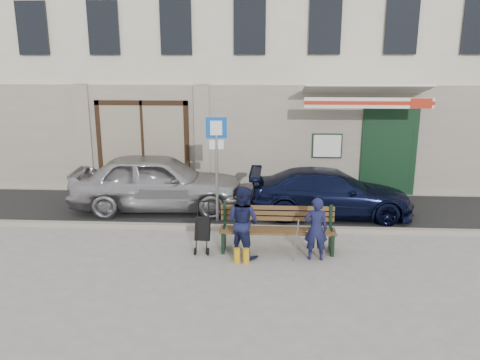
# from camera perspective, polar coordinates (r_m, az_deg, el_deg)

# --- Properties ---
(ground) EXTENTS (80.00, 80.00, 0.00)m
(ground) POSITION_cam_1_polar(r_m,az_deg,el_deg) (9.66, -0.12, -9.27)
(ground) COLOR #9E9991
(ground) RESTS_ON ground
(asphalt_lane) EXTENTS (60.00, 3.20, 0.01)m
(asphalt_lane) POSITION_cam_1_polar(r_m,az_deg,el_deg) (12.56, 0.76, -3.62)
(asphalt_lane) COLOR #282828
(asphalt_lane) RESTS_ON ground
(curb) EXTENTS (60.00, 0.18, 0.12)m
(curb) POSITION_cam_1_polar(r_m,az_deg,el_deg) (11.03, 0.37, -5.88)
(curb) COLOR #9E9384
(curb) RESTS_ON ground
(building) EXTENTS (20.00, 8.27, 10.00)m
(building) POSITION_cam_1_polar(r_m,az_deg,el_deg) (17.35, 1.71, 17.91)
(building) COLOR beige
(building) RESTS_ON ground
(car_silver) EXTENTS (4.60, 2.08, 1.53)m
(car_silver) POSITION_cam_1_polar(r_m,az_deg,el_deg) (12.56, -9.97, -0.23)
(car_silver) COLOR #ABAAAF
(car_silver) RESTS_ON ground
(car_navy) EXTENTS (4.16, 1.76, 1.20)m
(car_navy) POSITION_cam_1_polar(r_m,az_deg,el_deg) (12.18, 10.95, -1.54)
(car_navy) COLOR black
(car_navy) RESTS_ON ground
(parking_sign) EXTENTS (0.49, 0.09, 2.62)m
(parking_sign) POSITION_cam_1_polar(r_m,az_deg,el_deg) (10.91, -2.87, 3.11)
(parking_sign) COLOR gray
(parking_sign) RESTS_ON ground
(bench) EXTENTS (2.40, 1.17, 0.98)m
(bench) POSITION_cam_1_polar(r_m,az_deg,el_deg) (9.80, 4.31, -6.09)
(bench) COLOR brown
(bench) RESTS_ON ground
(man) EXTENTS (0.47, 0.31, 1.29)m
(man) POSITION_cam_1_polar(r_m,az_deg,el_deg) (9.41, 9.24, -5.89)
(man) COLOR #16183C
(man) RESTS_ON ground
(woman) EXTENTS (0.90, 0.87, 1.47)m
(woman) POSITION_cam_1_polar(r_m,az_deg,el_deg) (9.43, 0.38, -5.07)
(woman) COLOR #15193B
(woman) RESTS_ON ground
(stroller) EXTENTS (0.32, 0.45, 1.06)m
(stroller) POSITION_cam_1_polar(r_m,az_deg,el_deg) (9.77, -4.58, -6.08)
(stroller) COLOR black
(stroller) RESTS_ON ground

